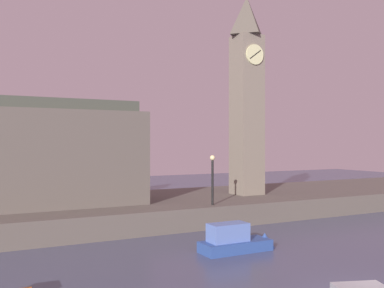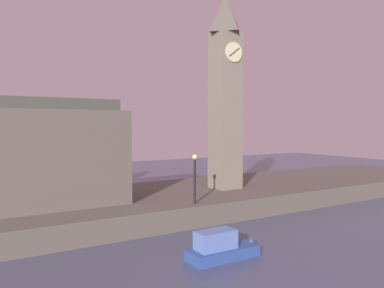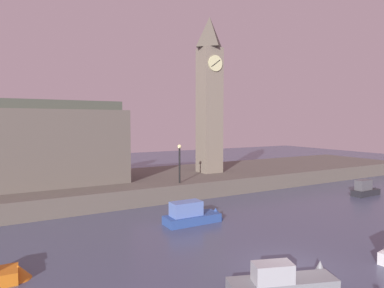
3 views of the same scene
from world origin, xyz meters
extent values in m
plane|color=#474C66|center=(0.00, 0.00, 0.00)|extent=(120.00, 120.00, 0.00)
cube|color=#5B544C|center=(0.00, 20.00, 0.75)|extent=(70.00, 12.00, 1.50)
cube|color=slate|center=(7.70, 19.17, 8.09)|extent=(2.16, 2.16, 13.18)
cylinder|color=beige|center=(7.70, 18.03, 12.94)|extent=(1.64, 0.12, 1.64)
cube|color=black|center=(7.70, 17.96, 12.94)|extent=(1.10, 0.04, 0.82)
pyramid|color=#554E43|center=(7.70, 19.17, 16.32)|extent=(2.38, 2.38, 3.28)
cube|color=#5B544C|center=(-8.74, 20.03, 4.72)|extent=(13.90, 5.73, 6.45)
cube|color=#42473D|center=(-8.74, 20.03, 8.35)|extent=(13.20, 3.44, 0.80)
cylinder|color=black|center=(1.93, 14.96, 3.04)|extent=(0.16, 0.16, 3.07)
sphere|color=#F2E099|center=(1.93, 14.96, 4.75)|extent=(0.36, 0.36, 0.36)
cube|color=#2D4C93|center=(-0.47, 8.44, 0.29)|extent=(3.86, 1.53, 0.58)
cube|color=#5B7AC1|center=(-0.93, 8.44, 1.06)|extent=(2.12, 1.07, 0.96)
cone|color=#2D4C93|center=(1.46, 8.44, 0.32)|extent=(1.38, 1.38, 0.96)
cube|color=#232328|center=(17.99, 7.88, 0.28)|extent=(3.06, 1.16, 0.55)
cube|color=#515156|center=(17.63, 7.88, 1.03)|extent=(1.66, 0.80, 0.95)
cone|color=#232328|center=(19.51, 7.88, 0.30)|extent=(1.01, 1.01, 0.76)
cube|color=gray|center=(-1.87, -1.52, 0.29)|extent=(4.58, 2.56, 0.58)
cube|color=#A8ADB2|center=(-2.41, -1.52, 0.97)|extent=(1.75, 1.27, 0.77)
cone|color=gray|center=(0.35, -1.52, 0.32)|extent=(1.30, 1.30, 1.11)
cone|color=orange|center=(-11.16, 5.08, 0.31)|extent=(1.17, 1.17, 0.64)
camera|label=1|loc=(-13.40, -11.24, 5.80)|focal=41.26mm
camera|label=2|loc=(-12.50, -7.77, 7.03)|focal=36.62mm
camera|label=3|loc=(-11.50, -11.15, 6.94)|focal=31.25mm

